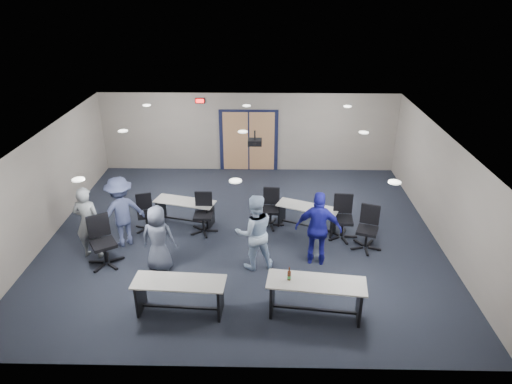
{
  "coord_description": "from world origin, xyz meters",
  "views": [
    {
      "loc": [
        0.55,
        -10.36,
        6.19
      ],
      "look_at": [
        0.35,
        -0.3,
        1.39
      ],
      "focal_mm": 32.0,
      "sensor_mm": 36.0,
      "label": 1
    }
  ],
  "objects_px": {
    "chair_back_c": "(271,209)",
    "person_back": "(121,212)",
    "chair_back_a": "(145,213)",
    "table_front_right": "(315,292)",
    "table_back_left": "(185,208)",
    "chair_back_d": "(343,218)",
    "person_navy": "(318,229)",
    "chair_loose_left": "(103,242)",
    "person_gray": "(88,223)",
    "chair_loose_right": "(367,229)",
    "person_lightblue": "(254,232)",
    "table_front_left": "(180,291)",
    "chair_back_b": "(203,214)",
    "person_plaid": "(158,238)",
    "table_back_right": "(307,214)"
  },
  "relations": [
    {
      "from": "chair_back_a",
      "to": "chair_back_b",
      "type": "height_order",
      "value": "chair_back_b"
    },
    {
      "from": "person_navy",
      "to": "chair_back_d",
      "type": "bearing_deg",
      "value": -113.81
    },
    {
      "from": "table_front_right",
      "to": "chair_back_a",
      "type": "bearing_deg",
      "value": 148.61
    },
    {
      "from": "person_gray",
      "to": "chair_back_b",
      "type": "bearing_deg",
      "value": -150.24
    },
    {
      "from": "chair_back_d",
      "to": "table_back_left",
      "type": "bearing_deg",
      "value": 174.84
    },
    {
      "from": "table_front_left",
      "to": "chair_back_b",
      "type": "height_order",
      "value": "chair_back_b"
    },
    {
      "from": "chair_back_c",
      "to": "person_back",
      "type": "bearing_deg",
      "value": -159.26
    },
    {
      "from": "chair_back_a",
      "to": "person_navy",
      "type": "height_order",
      "value": "person_navy"
    },
    {
      "from": "person_lightblue",
      "to": "person_navy",
      "type": "relative_size",
      "value": 1.0
    },
    {
      "from": "chair_back_c",
      "to": "person_gray",
      "type": "relative_size",
      "value": 0.57
    },
    {
      "from": "chair_loose_left",
      "to": "person_back",
      "type": "relative_size",
      "value": 0.66
    },
    {
      "from": "chair_back_d",
      "to": "person_navy",
      "type": "height_order",
      "value": "person_navy"
    },
    {
      "from": "table_front_left",
      "to": "person_back",
      "type": "bearing_deg",
      "value": 129.34
    },
    {
      "from": "table_front_right",
      "to": "person_plaid",
      "type": "distance_m",
      "value": 3.77
    },
    {
      "from": "chair_loose_right",
      "to": "person_gray",
      "type": "xyz_separation_m",
      "value": [
        -6.7,
        -0.46,
        0.36
      ]
    },
    {
      "from": "chair_back_d",
      "to": "table_front_left",
      "type": "bearing_deg",
      "value": -136.79
    },
    {
      "from": "chair_back_c",
      "to": "chair_back_d",
      "type": "bearing_deg",
      "value": -12.14
    },
    {
      "from": "chair_loose_right",
      "to": "person_back",
      "type": "distance_m",
      "value": 6.08
    },
    {
      "from": "table_front_left",
      "to": "chair_back_a",
      "type": "xyz_separation_m",
      "value": [
        -1.48,
        3.29,
        -0.02
      ]
    },
    {
      "from": "chair_loose_left",
      "to": "person_gray",
      "type": "height_order",
      "value": "person_gray"
    },
    {
      "from": "table_front_left",
      "to": "table_back_left",
      "type": "xyz_separation_m",
      "value": [
        -0.48,
        3.67,
        -0.05
      ]
    },
    {
      "from": "person_navy",
      "to": "person_back",
      "type": "height_order",
      "value": "same"
    },
    {
      "from": "chair_back_c",
      "to": "person_plaid",
      "type": "bearing_deg",
      "value": -136.22
    },
    {
      "from": "person_lightblue",
      "to": "table_back_left",
      "type": "bearing_deg",
      "value": -59.89
    },
    {
      "from": "chair_back_a",
      "to": "person_back",
      "type": "bearing_deg",
      "value": -135.85
    },
    {
      "from": "table_front_right",
      "to": "chair_back_d",
      "type": "distance_m",
      "value": 3.15
    },
    {
      "from": "chair_back_c",
      "to": "chair_back_b",
      "type": "bearing_deg",
      "value": -162.34
    },
    {
      "from": "chair_back_c",
      "to": "person_navy",
      "type": "relative_size",
      "value": 0.57
    },
    {
      "from": "chair_back_b",
      "to": "person_plaid",
      "type": "relative_size",
      "value": 0.68
    },
    {
      "from": "chair_loose_right",
      "to": "person_lightblue",
      "type": "xyz_separation_m",
      "value": [
        -2.76,
        -0.82,
        0.36
      ]
    },
    {
      "from": "chair_back_a",
      "to": "chair_loose_left",
      "type": "distance_m",
      "value": 1.75
    },
    {
      "from": "chair_back_c",
      "to": "chair_loose_left",
      "type": "xyz_separation_m",
      "value": [
        -3.89,
        -1.92,
        0.08
      ]
    },
    {
      "from": "table_front_right",
      "to": "table_back_left",
      "type": "xyz_separation_m",
      "value": [
        -3.17,
        3.69,
        -0.08
      ]
    },
    {
      "from": "table_front_left",
      "to": "person_lightblue",
      "type": "xyz_separation_m",
      "value": [
        1.45,
        1.64,
        0.41
      ]
    },
    {
      "from": "chair_loose_right",
      "to": "chair_back_a",
      "type": "bearing_deg",
      "value": -168.29
    },
    {
      "from": "table_back_left",
      "to": "person_back",
      "type": "height_order",
      "value": "person_back"
    },
    {
      "from": "chair_back_b",
      "to": "chair_back_a",
      "type": "bearing_deg",
      "value": 176.78
    },
    {
      "from": "table_front_right",
      "to": "chair_back_a",
      "type": "distance_m",
      "value": 5.32
    },
    {
      "from": "chair_back_d",
      "to": "person_plaid",
      "type": "height_order",
      "value": "person_plaid"
    },
    {
      "from": "person_back",
      "to": "chair_back_b",
      "type": "bearing_deg",
      "value": 162.37
    },
    {
      "from": "person_gray",
      "to": "person_back",
      "type": "distance_m",
      "value": 0.84
    },
    {
      "from": "table_front_left",
      "to": "person_plaid",
      "type": "distance_m",
      "value": 1.73
    },
    {
      "from": "table_front_left",
      "to": "chair_loose_left",
      "type": "distance_m",
      "value": 2.63
    },
    {
      "from": "person_gray",
      "to": "person_lightblue",
      "type": "height_order",
      "value": "same"
    },
    {
      "from": "person_navy",
      "to": "person_back",
      "type": "relative_size",
      "value": 1.0
    },
    {
      "from": "table_front_right",
      "to": "table_back_left",
      "type": "distance_m",
      "value": 4.86
    },
    {
      "from": "chair_back_c",
      "to": "person_back",
      "type": "xyz_separation_m",
      "value": [
        -3.7,
        -1.0,
        0.39
      ]
    },
    {
      "from": "table_front_right",
      "to": "person_back",
      "type": "relative_size",
      "value": 1.09
    },
    {
      "from": "chair_back_c",
      "to": "person_lightblue",
      "type": "bearing_deg",
      "value": -95.77
    },
    {
      "from": "table_front_left",
      "to": "table_back_right",
      "type": "xyz_separation_m",
      "value": [
        2.82,
        3.43,
        -0.06
      ]
    }
  ]
}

